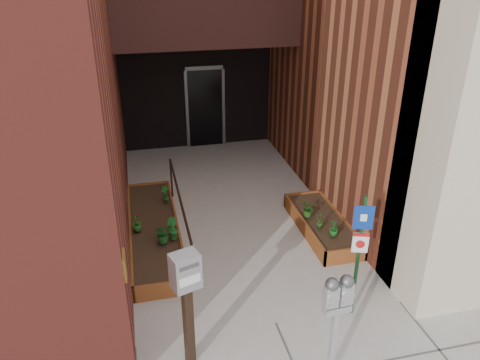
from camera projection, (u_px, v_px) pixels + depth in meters
ground at (276, 323)px, 6.77m from camera, size 80.00×80.00×0.00m
planter_left at (154, 232)px, 8.76m from camera, size 0.90×3.60×0.30m
planter_right at (322, 225)px, 8.97m from camera, size 0.80×2.20×0.30m
handrail at (179, 201)px, 8.55m from camera, size 0.04×3.34×0.90m
parking_meter at (337, 302)px, 5.35m from camera, size 0.36×0.17×1.58m
sign_post at (360, 245)px, 6.45m from camera, size 0.26×0.10×1.96m
payment_dropbox at (186, 287)px, 5.63m from camera, size 0.39×0.34×1.67m
shrub_left_a at (163, 233)px, 8.07m from camera, size 0.40×0.40×0.34m
shrub_left_b at (172, 229)px, 8.17m from camera, size 0.29×0.29×0.39m
shrub_left_c at (137, 223)px, 8.41m from camera, size 0.24×0.24×0.33m
shrub_left_d at (165, 194)px, 9.39m from camera, size 0.27×0.27×0.36m
shrub_right_a at (334, 228)px, 8.27m from camera, size 0.19×0.19×0.29m
shrub_right_b at (320, 220)px, 8.49m from camera, size 0.19×0.19×0.34m
shrub_right_c at (309, 209)px, 8.87m from camera, size 0.33×0.33×0.32m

